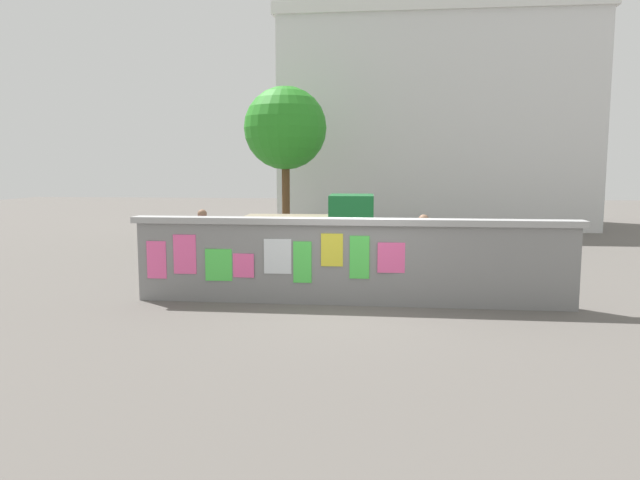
# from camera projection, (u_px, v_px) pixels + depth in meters

# --- Properties ---
(ground) EXTENTS (60.00, 60.00, 0.00)m
(ground) POSITION_uv_depth(u_px,v_px,m) (366.00, 248.00, 19.30)
(ground) COLOR #605B56
(poster_wall) EXTENTS (8.52, 0.42, 1.65)m
(poster_wall) POSITION_uv_depth(u_px,v_px,m) (350.00, 260.00, 11.31)
(poster_wall) COLOR gray
(poster_wall) RESTS_ON ground
(auto_rickshaw_truck) EXTENTS (3.65, 1.63, 1.85)m
(auto_rickshaw_truck) POSITION_uv_depth(u_px,v_px,m) (316.00, 229.00, 16.59)
(auto_rickshaw_truck) COLOR black
(auto_rickshaw_truck) RESTS_ON ground
(motorcycle) EXTENTS (1.90, 0.56, 0.87)m
(motorcycle) POSITION_uv_depth(u_px,v_px,m) (426.00, 253.00, 14.96)
(motorcycle) COLOR black
(motorcycle) RESTS_ON ground
(bicycle_near) EXTENTS (1.67, 0.57, 0.95)m
(bicycle_near) POSITION_uv_depth(u_px,v_px,m) (521.00, 274.00, 12.61)
(bicycle_near) COLOR black
(bicycle_near) RESTS_ON ground
(bicycle_far) EXTENTS (1.71, 0.44, 0.95)m
(bicycle_far) POSITION_uv_depth(u_px,v_px,m) (277.00, 270.00, 13.05)
(bicycle_far) COLOR black
(bicycle_far) RESTS_ON ground
(person_walking) EXTENTS (0.48, 0.48, 1.62)m
(person_walking) POSITION_uv_depth(u_px,v_px,m) (203.00, 236.00, 14.11)
(person_walking) COLOR purple
(person_walking) RESTS_ON ground
(person_bystander) EXTENTS (0.43, 0.43, 1.62)m
(person_bystander) POSITION_uv_depth(u_px,v_px,m) (423.00, 244.00, 12.59)
(person_bystander) COLOR #BF6626
(person_bystander) RESTS_ON ground
(tree_roadside) EXTENTS (2.93, 2.93, 5.45)m
(tree_roadside) POSITION_uv_depth(u_px,v_px,m) (285.00, 129.00, 21.07)
(tree_roadside) COLOR brown
(tree_roadside) RESTS_ON ground
(building_background) EXTENTS (13.41, 6.69, 9.22)m
(building_background) POSITION_uv_depth(u_px,v_px,m) (432.00, 122.00, 26.89)
(building_background) COLOR silver
(building_background) RESTS_ON ground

